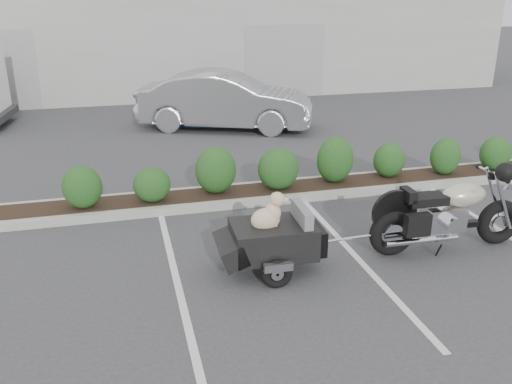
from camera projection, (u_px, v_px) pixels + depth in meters
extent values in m
plane|color=#38383A|center=(269.00, 249.00, 8.40)|extent=(90.00, 90.00, 0.00)
cube|color=#9E9E93|center=(287.00, 191.00, 10.60)|extent=(12.00, 1.00, 0.15)
cube|color=#9EA099|center=(161.00, 34.00, 23.10)|extent=(26.00, 10.00, 4.00)
torus|color=black|center=(392.00, 233.00, 8.10)|extent=(0.74, 0.21, 0.73)
torus|color=black|center=(499.00, 222.00, 8.47)|extent=(0.74, 0.21, 0.73)
cylinder|color=silver|center=(392.00, 233.00, 8.10)|extent=(0.31, 0.14, 0.31)
cylinder|color=silver|center=(499.00, 222.00, 8.47)|extent=(0.27, 0.12, 0.26)
cylinder|color=silver|center=(503.00, 201.00, 8.22)|extent=(0.47, 0.07, 0.97)
cylinder|color=silver|center=(494.00, 196.00, 8.42)|extent=(0.47, 0.07, 0.97)
cylinder|color=silver|center=(492.00, 174.00, 8.13)|extent=(0.06, 0.77, 0.04)
cylinder|color=silver|center=(508.00, 183.00, 8.26)|extent=(0.14, 0.20, 0.20)
sphere|color=black|center=(505.00, 172.00, 7.78)|extent=(0.29, 0.29, 0.28)
cube|color=silver|center=(443.00, 218.00, 8.21)|extent=(0.61, 0.39, 0.37)
cube|color=black|center=(448.00, 226.00, 8.29)|extent=(0.99, 0.14, 0.09)
ellipsoid|color=beige|center=(464.00, 195.00, 8.15)|extent=(0.73, 0.43, 0.36)
cube|color=black|center=(426.00, 199.00, 8.03)|extent=(0.61, 0.35, 0.13)
cube|color=black|center=(408.00, 195.00, 7.94)|extent=(0.14, 0.33, 0.17)
cylinder|color=silver|center=(422.00, 240.00, 8.03)|extent=(1.15, 0.14, 0.10)
cylinder|color=silver|center=(409.00, 230.00, 8.39)|extent=(1.15, 0.14, 0.10)
cube|color=black|center=(417.00, 225.00, 7.78)|extent=(0.38, 0.17, 0.33)
cube|color=black|center=(273.00, 239.00, 7.59)|extent=(1.17, 0.82, 0.46)
cube|color=slate|center=(302.00, 217.00, 7.57)|extent=(0.15, 0.68, 0.33)
cube|color=slate|center=(277.00, 231.00, 7.56)|extent=(0.79, 0.70, 0.04)
cube|color=black|center=(231.00, 248.00, 7.49)|extent=(0.44, 0.80, 0.40)
cube|color=black|center=(314.00, 239.00, 7.73)|extent=(0.24, 0.55, 0.37)
torus|color=black|center=(277.00, 274.00, 7.26)|extent=(0.43, 0.13, 0.43)
torus|color=black|center=(261.00, 244.00, 8.10)|extent=(0.43, 0.13, 0.43)
cube|color=silver|center=(278.00, 267.00, 7.17)|extent=(0.40, 0.10, 0.11)
cube|color=silver|center=(261.00, 235.00, 8.10)|extent=(0.40, 0.10, 0.11)
cylinder|color=black|center=(269.00, 258.00, 7.68)|extent=(0.08, 0.98, 0.04)
cylinder|color=silver|center=(331.00, 242.00, 7.81)|extent=(0.66, 0.06, 0.04)
ellipsoid|color=#D4B68F|center=(265.00, 220.00, 7.45)|extent=(0.42, 0.29, 0.33)
ellipsoid|color=#D4B68F|center=(272.00, 213.00, 7.44)|extent=(0.24, 0.23, 0.30)
sphere|color=#D4B68F|center=(277.00, 199.00, 7.39)|extent=(0.21, 0.21, 0.21)
ellipsoid|color=#D4B68F|center=(284.00, 200.00, 7.42)|extent=(0.16, 0.09, 0.08)
sphere|color=black|center=(289.00, 200.00, 7.43)|extent=(0.04, 0.04, 0.04)
ellipsoid|color=#D4B68F|center=(275.00, 200.00, 7.32)|extent=(0.05, 0.05, 0.11)
ellipsoid|color=#D4B68F|center=(273.00, 197.00, 7.43)|extent=(0.05, 0.05, 0.11)
cylinder|color=#D4B68F|center=(276.00, 229.00, 7.46)|extent=(0.05, 0.05, 0.13)
cylinder|color=#D4B68F|center=(273.00, 225.00, 7.58)|extent=(0.05, 0.05, 0.13)
imported|color=#B0B0B8|center=(225.00, 101.00, 15.39)|extent=(5.18, 3.45, 1.62)
cube|color=navy|center=(214.00, 103.00, 16.07)|extent=(2.09, 1.69, 1.21)
cube|color=#2D2D30|center=(213.00, 82.00, 15.85)|extent=(2.21, 1.82, 0.06)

